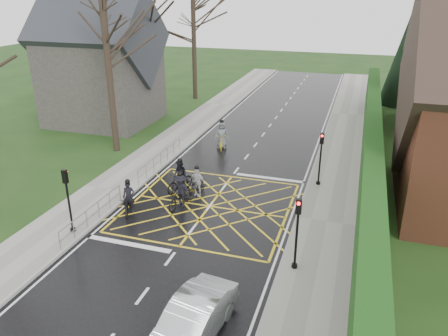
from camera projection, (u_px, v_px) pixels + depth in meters
The scene contains 22 objects.
ground at pixel (210, 206), 22.74m from camera, with size 120.00×120.00×0.00m, color black.
road at pixel (210, 206), 22.74m from camera, with size 9.00×80.00×0.01m, color black.
sidewalk_right at pixel (327, 222), 21.03m from camera, with size 3.00×80.00×0.15m, color gray.
sidewalk_left at pixel (109, 190), 24.40m from camera, with size 3.00×80.00×0.15m, color gray.
stone_wall at pixel (367, 174), 25.71m from camera, with size 0.50×38.00×0.70m, color slate.
hedge at pixel (371, 147), 25.04m from camera, with size 0.90×38.00×2.80m, color #0F350E.
conifer at pixel (410, 51), 40.68m from camera, with size 4.60×4.60×10.00m.
church at pixel (100, 62), 35.19m from camera, with size 8.80×7.80×11.00m.
tree_near at pixel (105, 32), 27.50m from camera, with size 9.24×9.24×11.44m.
tree_mid at pixel (148, 13), 34.54m from camera, with size 10.08×10.08×12.48m.
tree_far at pixel (194, 25), 41.93m from camera, with size 8.40×8.40×10.40m.
railing_south at pixel (92, 211), 20.67m from camera, with size 0.05×5.04×1.03m.
railing_north at pixel (161, 156), 27.26m from camera, with size 0.05×6.04×1.03m.
traffic_light_ne at pixel (320, 159), 24.37m from camera, with size 0.24×0.31×3.21m.
traffic_light_se at pixel (297, 235), 16.98m from camera, with size 0.24×0.31×3.21m.
traffic_light_sw at pixel (69, 202), 19.58m from camera, with size 0.24×0.31×3.21m.
cyclist_rear at pixel (129, 202), 21.91m from camera, with size 1.30×1.97×1.81m.
cyclist_back at pixel (180, 179), 24.18m from camera, with size 1.22×2.01×1.95m.
cyclist_mid at pixel (180, 194), 22.48m from camera, with size 1.25×2.09×1.94m.
cyclist_front at pixel (197, 185), 23.66m from camera, with size 1.00×1.81×1.76m.
cyclist_lead at pixel (221, 138), 30.71m from camera, with size 1.35×2.25×2.06m.
car at pixel (192, 322), 13.92m from camera, with size 1.49×4.27×1.41m, color #B2B6BA.
Camera 1 is at (6.85, -19.04, 10.60)m, focal length 35.00 mm.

